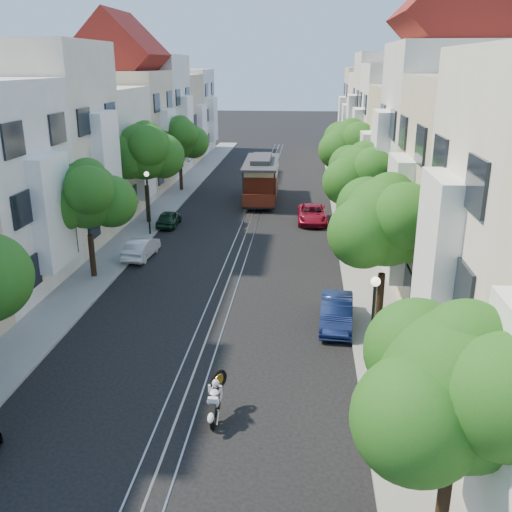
% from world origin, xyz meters
% --- Properties ---
extents(ground, '(200.00, 200.00, 0.00)m').
position_xyz_m(ground, '(0.00, 28.00, 0.00)').
color(ground, black).
rests_on(ground, ground).
extents(sidewalk_east, '(2.50, 80.00, 0.12)m').
position_xyz_m(sidewalk_east, '(7.25, 28.00, 0.06)').
color(sidewalk_east, gray).
rests_on(sidewalk_east, ground).
extents(sidewalk_west, '(2.50, 80.00, 0.12)m').
position_xyz_m(sidewalk_west, '(-7.25, 28.00, 0.06)').
color(sidewalk_west, gray).
rests_on(sidewalk_west, ground).
extents(rail_left, '(0.06, 80.00, 0.02)m').
position_xyz_m(rail_left, '(-0.55, 28.00, 0.01)').
color(rail_left, gray).
rests_on(rail_left, ground).
extents(rail_slot, '(0.06, 80.00, 0.02)m').
position_xyz_m(rail_slot, '(0.00, 28.00, 0.01)').
color(rail_slot, gray).
rests_on(rail_slot, ground).
extents(rail_right, '(0.06, 80.00, 0.02)m').
position_xyz_m(rail_right, '(0.55, 28.00, 0.01)').
color(rail_right, gray).
rests_on(rail_right, ground).
extents(lane_line, '(0.08, 80.00, 0.01)m').
position_xyz_m(lane_line, '(0.00, 28.00, 0.00)').
color(lane_line, tan).
rests_on(lane_line, ground).
extents(townhouses_east, '(7.75, 72.00, 12.00)m').
position_xyz_m(townhouses_east, '(11.87, 27.91, 5.18)').
color(townhouses_east, beige).
rests_on(townhouses_east, ground).
extents(townhouses_west, '(7.75, 72.00, 11.76)m').
position_xyz_m(townhouses_west, '(-11.87, 27.91, 5.08)').
color(townhouses_west, silver).
rests_on(townhouses_west, ground).
extents(tree_e_a, '(4.72, 3.87, 6.27)m').
position_xyz_m(tree_e_a, '(7.26, -3.02, 4.40)').
color(tree_e_a, black).
rests_on(tree_e_a, ground).
extents(tree_e_b, '(4.93, 4.08, 6.68)m').
position_xyz_m(tree_e_b, '(7.26, 8.98, 4.73)').
color(tree_e_b, black).
rests_on(tree_e_b, ground).
extents(tree_e_c, '(4.84, 3.99, 6.52)m').
position_xyz_m(tree_e_c, '(7.26, 19.98, 4.60)').
color(tree_e_c, black).
rests_on(tree_e_c, ground).
extents(tree_e_d, '(5.01, 4.16, 6.85)m').
position_xyz_m(tree_e_d, '(7.26, 30.98, 4.87)').
color(tree_e_d, black).
rests_on(tree_e_d, ground).
extents(tree_w_b, '(4.72, 3.87, 6.27)m').
position_xyz_m(tree_w_b, '(-7.14, 13.98, 4.40)').
color(tree_w_b, black).
rests_on(tree_w_b, ground).
extents(tree_w_c, '(5.13, 4.28, 7.09)m').
position_xyz_m(tree_w_c, '(-7.14, 24.98, 5.07)').
color(tree_w_c, black).
rests_on(tree_w_c, ground).
extents(tree_w_d, '(4.84, 3.99, 6.52)m').
position_xyz_m(tree_w_d, '(-7.14, 35.98, 4.60)').
color(tree_w_d, black).
rests_on(tree_w_d, ground).
extents(lamp_east, '(0.32, 0.32, 4.16)m').
position_xyz_m(lamp_east, '(6.30, 4.00, 2.85)').
color(lamp_east, black).
rests_on(lamp_east, ground).
extents(lamp_west, '(0.32, 0.32, 4.16)m').
position_xyz_m(lamp_west, '(-6.30, 22.00, 2.85)').
color(lamp_west, black).
rests_on(lamp_west, ground).
extents(sportbike_rider, '(0.51, 1.79, 1.46)m').
position_xyz_m(sportbike_rider, '(1.27, 1.92, 0.80)').
color(sportbike_rider, black).
rests_on(sportbike_rider, ground).
extents(cable_car, '(2.96, 8.78, 3.35)m').
position_xyz_m(cable_car, '(0.25, 32.85, 1.98)').
color(cable_car, black).
rests_on(cable_car, ground).
extents(parked_car_e_mid, '(1.58, 3.96, 1.28)m').
position_xyz_m(parked_car_e_mid, '(5.42, 9.22, 0.64)').
color(parked_car_e_mid, '#0C163D').
rests_on(parked_car_e_mid, ground).
extents(parked_car_e_far, '(2.18, 4.53, 1.24)m').
position_xyz_m(parked_car_e_far, '(4.45, 26.28, 0.62)').
color(parked_car_e_far, maroon).
rests_on(parked_car_e_far, ground).
extents(parked_car_w_mid, '(1.46, 3.64, 1.18)m').
position_xyz_m(parked_car_w_mid, '(-5.60, 17.50, 0.59)').
color(parked_car_w_mid, silver).
rests_on(parked_car_w_mid, ground).
extents(parked_car_w_far, '(1.36, 3.30, 1.12)m').
position_xyz_m(parked_car_w_far, '(-5.60, 24.40, 0.56)').
color(parked_car_w_far, '#13311F').
rests_on(parked_car_w_far, ground).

